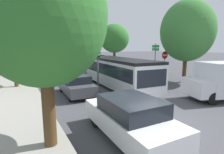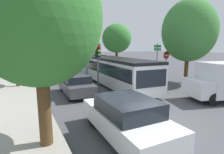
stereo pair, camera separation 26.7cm
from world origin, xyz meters
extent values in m
plane|color=#47474C|center=(0.00, 0.00, 0.00)|extent=(200.00, 200.00, 0.00)
cube|color=#9E998E|center=(-5.75, 22.90, 0.07)|extent=(3.20, 55.80, 0.14)
cube|color=silver|center=(1.61, 6.55, 1.21)|extent=(2.99, 8.97, 1.90)
cube|color=black|center=(1.61, 6.55, 1.55)|extent=(2.99, 8.62, 0.84)
cube|color=black|center=(1.61, 6.55, 2.25)|extent=(2.99, 8.97, 0.19)
cube|color=silver|center=(2.20, 14.89, 1.21)|extent=(2.79, 6.19, 1.90)
cube|color=black|center=(2.20, 14.89, 1.55)|extent=(2.80, 5.95, 0.84)
cube|color=black|center=(2.20, 14.89, 2.25)|extent=(2.79, 6.19, 0.19)
cylinder|color=black|center=(1.96, 11.41, 1.21)|extent=(1.81, 1.05, 1.75)
cube|color=black|center=(1.30, 2.18, 1.44)|extent=(2.09, 0.24, 1.02)
cylinder|color=black|center=(2.40, 3.66, 0.46)|extent=(0.34, 0.95, 0.93)
cylinder|color=black|center=(0.41, 3.80, 0.46)|extent=(0.34, 0.95, 0.93)
cylinder|color=black|center=(2.80, 9.30, 0.46)|extent=(0.34, 0.95, 0.93)
cylinder|color=black|center=(0.82, 9.44, 0.46)|extent=(0.34, 0.95, 0.93)
cylinder|color=black|center=(3.20, 14.82, 0.46)|extent=(0.34, 0.95, 0.93)
cylinder|color=black|center=(1.21, 14.96, 0.46)|extent=(0.34, 0.95, 0.93)
cube|color=silver|center=(-1.92, 45.80, 1.26)|extent=(3.32, 11.50, 1.97)
cube|color=black|center=(-1.92, 45.80, 1.61)|extent=(3.30, 10.94, 0.83)
cube|color=#234C93|center=(-1.92, 45.80, 2.34)|extent=(3.32, 11.50, 0.20)
cylinder|color=black|center=(-2.71, 49.61, 0.49)|extent=(0.37, 1.01, 0.99)
cylinder|color=black|center=(-0.60, 49.46, 0.49)|extent=(0.37, 1.01, 0.99)
cylinder|color=black|center=(-3.22, 42.48, 0.49)|extent=(0.37, 1.01, 0.99)
cylinder|color=black|center=(-1.11, 42.33, 0.49)|extent=(0.37, 1.01, 0.99)
cube|color=white|center=(-2.11, -0.48, 0.61)|extent=(1.93, 4.30, 0.69)
cube|color=black|center=(-2.12, -0.58, 1.21)|extent=(1.72, 2.28, 0.53)
cylinder|color=black|center=(-2.83, 0.90, 0.32)|extent=(0.24, 0.65, 0.65)
cylinder|color=black|center=(-1.32, 0.86, 0.32)|extent=(0.24, 0.65, 0.65)
cylinder|color=black|center=(-1.40, -1.86, 0.32)|extent=(0.24, 0.65, 0.65)
cube|color=#47474C|center=(-2.01, 5.99, 0.56)|extent=(1.79, 3.99, 0.64)
cube|color=black|center=(-2.02, 5.90, 1.13)|extent=(1.60, 2.11, 0.49)
cylinder|color=black|center=(-2.68, 7.28, 0.30)|extent=(0.22, 0.61, 0.60)
cylinder|color=black|center=(-1.27, 7.23, 0.30)|extent=(0.22, 0.61, 0.60)
cylinder|color=black|center=(-2.75, 4.76, 0.30)|extent=(0.22, 0.61, 0.60)
cylinder|color=black|center=(-1.35, 4.71, 0.30)|extent=(0.22, 0.61, 0.60)
cube|color=#236638|center=(-1.87, 12.52, 0.58)|extent=(1.83, 4.09, 0.65)
cube|color=black|center=(-1.87, 12.43, 1.15)|extent=(1.64, 2.16, 0.50)
cylinder|color=black|center=(-2.55, 13.84, 0.31)|extent=(0.23, 0.62, 0.62)
cylinder|color=black|center=(-1.11, 13.79, 0.31)|extent=(0.23, 0.62, 0.62)
cylinder|color=black|center=(-2.63, 11.25, 0.31)|extent=(0.23, 0.62, 0.62)
cylinder|color=black|center=(-1.19, 11.21, 0.31)|extent=(0.23, 0.62, 0.62)
cube|color=tan|center=(-1.99, 19.23, 0.60)|extent=(1.90, 4.23, 0.68)
cube|color=black|center=(-1.99, 19.13, 1.19)|extent=(1.69, 2.24, 0.52)
cylinder|color=black|center=(-2.69, 20.59, 0.32)|extent=(0.24, 0.64, 0.64)
cylinder|color=black|center=(-1.20, 20.54, 0.32)|extent=(0.24, 0.64, 0.64)
cylinder|color=black|center=(-2.77, 17.91, 0.32)|extent=(0.24, 0.64, 0.64)
cylinder|color=black|center=(-1.28, 17.87, 0.32)|extent=(0.24, 0.64, 0.64)
cube|color=navy|center=(-2.11, 25.43, 0.59)|extent=(1.89, 4.21, 0.67)
cube|color=black|center=(-2.11, 25.33, 1.19)|extent=(1.68, 2.22, 0.51)
cylinder|color=black|center=(-2.81, 26.78, 0.32)|extent=(0.24, 0.64, 0.63)
cylinder|color=black|center=(-1.33, 26.74, 0.32)|extent=(0.24, 0.64, 0.63)
cylinder|color=black|center=(-2.89, 24.12, 0.32)|extent=(0.24, 0.64, 0.63)
cylinder|color=black|center=(-1.41, 24.08, 0.32)|extent=(0.24, 0.64, 0.63)
cube|color=#B7BABF|center=(-2.04, 31.62, 0.59)|extent=(1.86, 4.15, 0.66)
cube|color=black|center=(-2.04, 31.52, 1.17)|extent=(1.66, 2.20, 0.51)
cylinder|color=black|center=(-2.73, 32.95, 0.31)|extent=(0.23, 0.63, 0.63)
cylinder|color=black|center=(-1.27, 32.91, 0.31)|extent=(0.23, 0.63, 0.63)
cylinder|color=black|center=(-2.81, 30.33, 0.31)|extent=(0.23, 0.63, 0.63)
cylinder|color=black|center=(-1.35, 30.28, 0.31)|extent=(0.23, 0.63, 0.63)
cube|color=silver|center=(3.87, 1.07, 0.84)|extent=(1.43, 2.08, 1.00)
cylinder|color=black|center=(4.00, 0.15, 0.36)|extent=(0.76, 0.45, 0.72)
cylinder|color=black|center=(4.51, 1.75, 0.36)|extent=(0.76, 0.45, 0.72)
cylinder|color=#56595E|center=(-0.40, 5.91, 1.70)|extent=(0.12, 0.12, 3.40)
cube|color=black|center=(-0.40, 5.91, 2.95)|extent=(0.36, 0.30, 0.90)
sphere|color=red|center=(-0.37, 5.77, 3.23)|extent=(0.18, 0.18, 0.18)
sphere|color=#EAAD14|center=(-0.37, 5.77, 2.95)|extent=(0.18, 0.18, 0.18)
sphere|color=green|center=(-0.37, 5.77, 2.67)|extent=(0.18, 0.18, 0.18)
cylinder|color=#56595E|center=(6.77, 6.55, 1.20)|extent=(0.08, 0.08, 2.40)
cylinder|color=red|center=(6.77, 6.55, 2.47)|extent=(0.70, 0.03, 0.70)
cube|color=white|center=(6.77, 6.53, 2.47)|extent=(0.50, 0.04, 0.14)
cylinder|color=#56595E|center=(8.20, 9.34, 1.80)|extent=(0.10, 0.10, 3.60)
cube|color=#197A38|center=(8.20, 9.34, 3.30)|extent=(0.37, 1.38, 0.28)
cube|color=#197A38|center=(8.20, 9.34, 2.96)|extent=(0.37, 1.38, 0.28)
cylinder|color=#51381E|center=(-4.72, 0.15, 1.27)|extent=(0.39, 0.39, 2.54)
ellipsoid|color=#33752D|center=(-4.72, 0.15, 4.08)|extent=(3.69, 3.69, 4.09)
ellipsoid|color=#286623|center=(-4.96, 0.71, 3.46)|extent=(2.22, 2.22, 2.25)
cylinder|color=#51381E|center=(-5.51, 10.13, 1.22)|extent=(0.30, 0.30, 2.44)
ellipsoid|color=#33752D|center=(-5.51, 10.13, 3.67)|extent=(3.35, 3.35, 3.29)
ellipsoid|color=#1E561E|center=(-5.92, 10.05, 3.18)|extent=(2.01, 2.01, 1.81)
cylinder|color=#51381E|center=(-5.28, 17.64, 1.50)|extent=(0.27, 0.27, 3.00)
ellipsoid|color=#286623|center=(-5.28, 17.64, 4.73)|extent=(4.74, 4.74, 4.62)
cylinder|color=#51381E|center=(8.07, 5.32, 1.30)|extent=(0.35, 0.35, 2.61)
ellipsoid|color=#3D7F38|center=(8.07, 5.32, 4.63)|extent=(4.67, 4.67, 5.38)
cylinder|color=#51381E|center=(8.11, 18.24, 1.45)|extent=(0.40, 0.40, 2.89)
ellipsoid|color=#33752D|center=(8.11, 18.24, 4.52)|extent=(4.45, 4.45, 4.35)
ellipsoid|color=#1E561E|center=(8.07, 17.95, 3.87)|extent=(2.67, 2.67, 2.39)
cylinder|color=#51381E|center=(8.29, 28.76, 1.32)|extent=(0.36, 0.36, 2.64)
ellipsoid|color=#3D7F38|center=(8.29, 28.76, 3.81)|extent=(3.36, 3.36, 3.11)
camera|label=1|loc=(-5.54, -5.29, 3.21)|focal=28.00mm
camera|label=2|loc=(-5.31, -5.42, 3.21)|focal=28.00mm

